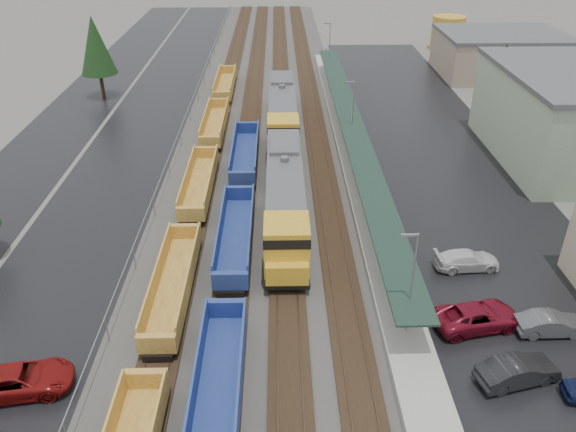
# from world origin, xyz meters

# --- Properties ---
(ballast_strip) EXTENTS (20.00, 160.00, 0.08)m
(ballast_strip) POSITION_xyz_m (0.00, 60.00, 0.04)
(ballast_strip) COLOR #302D2B
(ballast_strip) RESTS_ON ground
(trackbed) EXTENTS (14.60, 160.00, 0.22)m
(trackbed) POSITION_xyz_m (-0.00, 60.00, 0.16)
(trackbed) COLOR black
(trackbed) RESTS_ON ground
(west_parking_lot) EXTENTS (10.00, 160.00, 0.02)m
(west_parking_lot) POSITION_xyz_m (-15.00, 60.00, 0.01)
(west_parking_lot) COLOR black
(west_parking_lot) RESTS_ON ground
(west_road) EXTENTS (9.00, 160.00, 0.02)m
(west_road) POSITION_xyz_m (-25.00, 60.00, 0.01)
(west_road) COLOR black
(west_road) RESTS_ON ground
(east_commuter_lot) EXTENTS (16.00, 100.00, 0.02)m
(east_commuter_lot) POSITION_xyz_m (19.00, 50.00, 0.01)
(east_commuter_lot) COLOR black
(east_commuter_lot) RESTS_ON ground
(station_platform) EXTENTS (3.00, 80.00, 8.00)m
(station_platform) POSITION_xyz_m (9.50, 50.01, 0.73)
(station_platform) COLOR #9E9B93
(station_platform) RESTS_ON ground
(chainlink_fence) EXTENTS (0.08, 160.04, 2.02)m
(chainlink_fence) POSITION_xyz_m (-9.50, 58.44, 1.61)
(chainlink_fence) COLOR gray
(chainlink_fence) RESTS_ON ground
(tree_west_far) EXTENTS (4.84, 4.84, 11.00)m
(tree_west_far) POSITION_xyz_m (-23.00, 70.00, 7.12)
(tree_west_far) COLOR #332316
(tree_west_far) RESTS_ON ground
(tree_east) EXTENTS (4.40, 4.40, 10.00)m
(tree_east) POSITION_xyz_m (28.00, 58.00, 6.47)
(tree_east) COLOR #332316
(tree_east) RESTS_ON ground
(locomotive_lead) EXTENTS (3.32, 21.89, 4.95)m
(locomotive_lead) POSITION_xyz_m (2.00, 34.46, 2.61)
(locomotive_lead) COLOR black
(locomotive_lead) RESTS_ON ground
(locomotive_trail) EXTENTS (3.32, 21.89, 4.95)m
(locomotive_trail) POSITION_xyz_m (2.00, 55.46, 2.61)
(locomotive_trail) COLOR black
(locomotive_trail) RESTS_ON ground
(well_string_yellow) EXTENTS (2.45, 92.05, 2.18)m
(well_string_yellow) POSITION_xyz_m (-6.00, 32.51, 1.11)
(well_string_yellow) COLOR #A66C2E
(well_string_yellow) RESTS_ON ground
(well_string_blue) EXTENTS (2.61, 78.31, 2.32)m
(well_string_blue) POSITION_xyz_m (-2.00, 14.80, 1.16)
(well_string_blue) COLOR navy
(well_string_blue) RESTS_ON ground
(storage_tank) EXTENTS (5.79, 5.79, 5.79)m
(storage_tank) POSITION_xyz_m (32.34, 96.45, 2.89)
(storage_tank) COLOR gold
(storage_tank) RESTS_ON ground
(parked_car_west_c) EXTENTS (3.70, 6.31, 1.65)m
(parked_car_west_c) POSITION_xyz_m (-13.49, 16.07, 0.82)
(parked_car_west_c) COLOR maroon
(parked_car_west_c) RESTS_ON ground
(parked_car_east_a) EXTENTS (2.93, 5.24, 1.64)m
(parked_car_east_a) POSITION_xyz_m (15.32, 16.20, 0.82)
(parked_car_east_a) COLOR black
(parked_car_east_a) RESTS_ON ground
(parked_car_east_b) EXTENTS (3.78, 6.24, 1.62)m
(parked_car_east_b) POSITION_xyz_m (14.46, 21.10, 0.81)
(parked_car_east_b) COLOR maroon
(parked_car_east_b) RESTS_ON ground
(parked_car_east_c) EXTENTS (2.39, 5.11, 1.44)m
(parked_car_east_c) POSITION_xyz_m (15.78, 27.74, 0.72)
(parked_car_east_c) COLOR silver
(parked_car_east_c) RESTS_ON ground
(parked_car_east_e) EXTENTS (1.66, 4.55, 1.49)m
(parked_car_east_e) POSITION_xyz_m (19.06, 20.34, 0.75)
(parked_car_east_e) COLOR #515256
(parked_car_east_e) RESTS_ON ground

